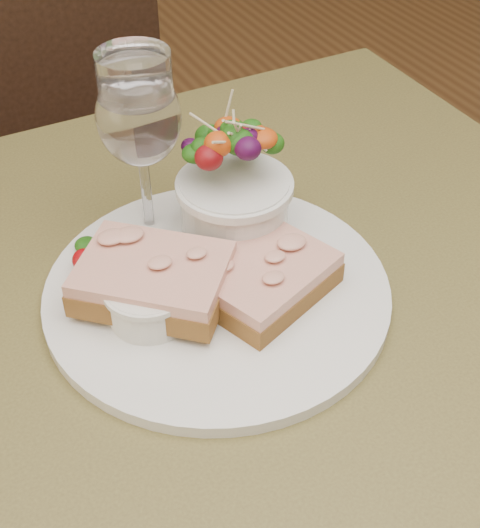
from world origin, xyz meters
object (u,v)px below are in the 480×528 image
sandwich_back (154,278)px  sandwich_front (266,278)px  salad_bowl (234,183)px  chair_far (35,249)px  cafe_table (250,393)px  wine_glass (139,123)px  dinner_plate (217,291)px  ramekin (149,299)px

sandwich_back → sandwich_front: bearing=19.9°
sandwich_back → salad_bowl: bearing=67.4°
chair_far → salad_bowl: (0.10, -0.65, 0.53)m
salad_bowl → cafe_table: bearing=-109.8°
wine_glass → sandwich_front: bearing=-69.1°
sandwich_back → wine_glass: 0.14m
cafe_table → chair_far: bearing=94.9°
cafe_table → salad_bowl: 0.20m
chair_far → wine_glass: size_ratio=5.14×
dinner_plate → sandwich_back: sandwich_back is taller
dinner_plate → ramekin: size_ratio=4.41×
dinner_plate → sandwich_back: bearing=170.4°
chair_far → sandwich_front: (0.09, -0.74, 0.48)m
chair_far → wine_glass: 0.83m
cafe_table → sandwich_front: size_ratio=5.84×
chair_far → wine_glass: wine_glass is taller
dinner_plate → wine_glass: wine_glass is taller
cafe_table → ramekin: 0.16m
cafe_table → chair_far: size_ratio=0.89×
chair_far → sandwich_front: size_ratio=6.57×
sandwich_front → ramekin: (-0.10, 0.02, 0.00)m
ramekin → wine_glass: size_ratio=0.40×
chair_far → dinner_plate: chair_far is taller
chair_far → sandwich_back: bearing=86.5°
ramekin → sandwich_back: bearing=55.2°
sandwich_front → chair_far: bearing=76.0°
salad_bowl → wine_glass: wine_glass is taller
sandwich_front → salad_bowl: size_ratio=1.08×
dinner_plate → sandwich_front: size_ratio=2.24×
chair_far → sandwich_back: size_ratio=5.82×
ramekin → wine_glass: (0.05, 0.12, 0.09)m
cafe_table → dinner_plate: bearing=107.3°
ramekin → salad_bowl: size_ratio=0.55×
dinner_plate → ramekin: ramekin is taller
chair_far → salad_bowl: bearing=95.4°
sandwich_front → sandwich_back: (-0.09, 0.04, 0.01)m
sandwich_back → salad_bowl: (0.10, 0.05, 0.03)m
sandwich_front → salad_bowl: (0.01, 0.09, 0.04)m
dinner_plate → ramekin: bearing=-173.5°
salad_bowl → wine_glass: bearing=140.9°
salad_bowl → wine_glass: 0.10m
sandwich_front → wine_glass: size_ratio=0.78×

